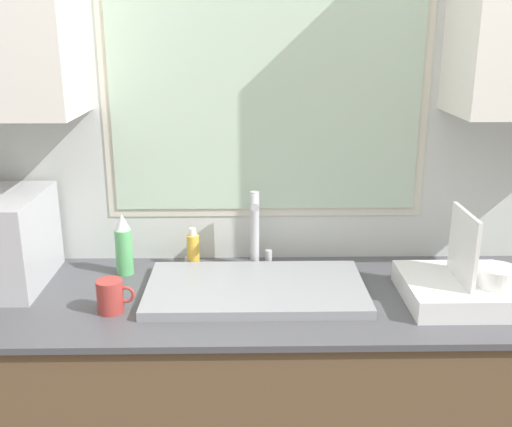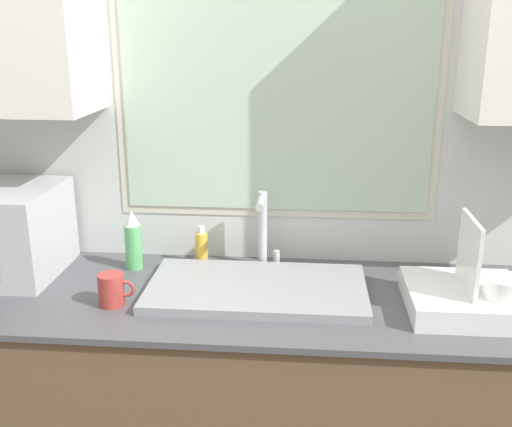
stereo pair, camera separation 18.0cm
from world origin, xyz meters
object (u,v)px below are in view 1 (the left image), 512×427
at_px(spray_bottle, 124,245).
at_px(soap_bottle, 193,250).
at_px(dish_rack, 463,286).
at_px(mug_near_sink, 111,296).
at_px(faucet, 256,226).

height_order(spray_bottle, soap_bottle, spray_bottle).
xyz_separation_m(dish_rack, spray_bottle, (-1.09, 0.24, 0.05)).
relative_size(soap_bottle, mug_near_sink, 1.28).
distance_m(faucet, dish_rack, 0.70).
xyz_separation_m(faucet, spray_bottle, (-0.45, -0.04, -0.05)).
relative_size(dish_rack, spray_bottle, 1.59).
bearing_deg(spray_bottle, faucet, 5.39).
relative_size(faucet, mug_near_sink, 2.42).
height_order(faucet, mug_near_sink, faucet).
distance_m(faucet, soap_bottle, 0.24).
height_order(dish_rack, soap_bottle, dish_rack).
relative_size(spray_bottle, mug_near_sink, 1.90).
bearing_deg(soap_bottle, dish_rack, -18.80).
distance_m(spray_bottle, mug_near_sink, 0.30).
xyz_separation_m(dish_rack, mug_near_sink, (-1.08, -0.05, 0.00)).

